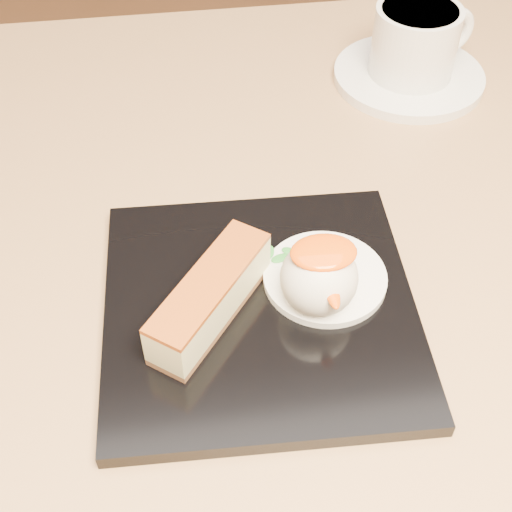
{
  "coord_description": "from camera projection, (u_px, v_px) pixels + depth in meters",
  "views": [
    {
      "loc": [
        -0.1,
        -0.37,
        1.12
      ],
      "look_at": [
        -0.05,
        -0.03,
        0.76
      ],
      "focal_mm": 50.0,
      "sensor_mm": 36.0,
      "label": 1
    }
  ],
  "objects": [
    {
      "name": "coffee_cup",
      "position": [
        417.0,
        40.0,
        0.69
      ],
      "size": [
        0.11,
        0.08,
        0.07
      ],
      "rotation": [
        0.0,
        0.0,
        0.31
      ],
      "color": "white",
      "rests_on": "saucer"
    },
    {
      "name": "mint_sprig",
      "position": [
        280.0,
        254.0,
        0.53
      ],
      "size": [
        0.03,
        0.02,
        0.0
      ],
      "color": "green",
      "rests_on": "cream_smear"
    },
    {
      "name": "dessert_plate",
      "position": [
        260.0,
        309.0,
        0.51
      ],
      "size": [
        0.23,
        0.23,
        0.01
      ],
      "primitive_type": "cube",
      "rotation": [
        0.0,
        0.0,
        -0.04
      ],
      "color": "black",
      "rests_on": "table"
    },
    {
      "name": "table",
      "position": [
        307.0,
        370.0,
        0.67
      ],
      "size": [
        0.8,
        0.8,
        0.72
      ],
      "color": "black",
      "rests_on": "ground"
    },
    {
      "name": "ice_cream_scoop",
      "position": [
        319.0,
        278.0,
        0.49
      ],
      "size": [
        0.05,
        0.05,
        0.05
      ],
      "primitive_type": "sphere",
      "color": "white",
      "rests_on": "cream_smear"
    },
    {
      "name": "saucer",
      "position": [
        409.0,
        76.0,
        0.72
      ],
      "size": [
        0.15,
        0.15,
        0.01
      ],
      "primitive_type": "cylinder",
      "color": "white",
      "rests_on": "table"
    },
    {
      "name": "mango_sauce",
      "position": [
        324.0,
        252.0,
        0.47
      ],
      "size": [
        0.05,
        0.03,
        0.01
      ],
      "primitive_type": "ellipsoid",
      "color": "#FF5608",
      "rests_on": "ice_cream_scoop"
    },
    {
      "name": "cream_smear",
      "position": [
        325.0,
        277.0,
        0.52
      ],
      "size": [
        0.09,
        0.09,
        0.01
      ],
      "primitive_type": "cylinder",
      "color": "white",
      "rests_on": "dessert_plate"
    },
    {
      "name": "cheesecake",
      "position": [
        210.0,
        297.0,
        0.49
      ],
      "size": [
        0.09,
        0.11,
        0.04
      ],
      "rotation": [
        0.0,
        0.0,
        0.92
      ],
      "color": "brown",
      "rests_on": "dessert_plate"
    }
  ]
}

